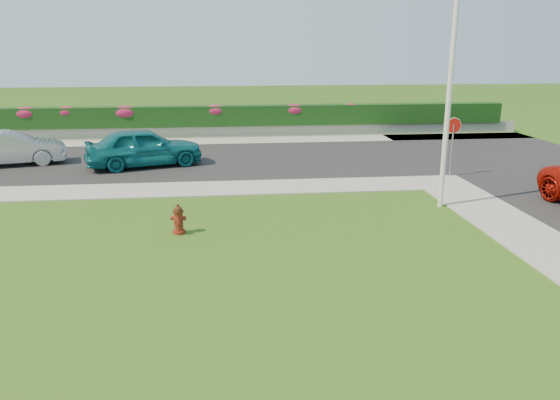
{
  "coord_description": "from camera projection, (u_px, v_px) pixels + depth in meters",
  "views": [
    {
      "loc": [
        -1.01,
        -9.8,
        4.9
      ],
      "look_at": [
        0.5,
        4.18,
        0.9
      ],
      "focal_mm": 35.0,
      "sensor_mm": 36.0,
      "label": 1
    }
  ],
  "objects": [
    {
      "name": "flower_clump_c",
      "position": [
        126.0,
        112.0,
        29.41
      ],
      "size": [
        1.44,
        0.93,
        0.72
      ],
      "primitive_type": "ellipsoid",
      "color": "#AD1D47",
      "rests_on": "hedge"
    },
    {
      "name": "hedge",
      "position": [
        221.0,
        116.0,
        30.1
      ],
      "size": [
        32.0,
        0.9,
        1.1
      ],
      "primitive_type": "cube",
      "color": "black",
      "rests_on": "retaining_wall"
    },
    {
      "name": "ground",
      "position": [
        278.0,
        302.0,
        10.82
      ],
      "size": [
        120.0,
        120.0,
        0.0
      ],
      "primitive_type": "plane",
      "color": "black",
      "rests_on": "ground"
    },
    {
      "name": "fire_hydrant",
      "position": [
        178.0,
        220.0,
        14.63
      ],
      "size": [
        0.42,
        0.4,
        0.82
      ],
      "rotation": [
        0.0,
        0.0,
        -0.17
      ],
      "color": "#57130D",
      "rests_on": "ground"
    },
    {
      "name": "sidewalk_beyond",
      "position": [
        222.0,
        141.0,
        28.88
      ],
      "size": [
        34.0,
        2.0,
        0.04
      ],
      "primitive_type": "cube",
      "color": "gray",
      "rests_on": "ground"
    },
    {
      "name": "street_far",
      "position": [
        130.0,
        162.0,
        23.69
      ],
      "size": [
        26.0,
        8.0,
        0.04
      ],
      "primitive_type": "cube",
      "color": "black",
      "rests_on": "ground"
    },
    {
      "name": "stop_sign",
      "position": [
        453.0,
        133.0,
        20.6
      ],
      "size": [
        0.63,
        0.06,
        2.3
      ],
      "rotation": [
        0.0,
        0.0,
        -0.34
      ],
      "color": "slate",
      "rests_on": "ground"
    },
    {
      "name": "curb_corner",
      "position": [
        441.0,
        182.0,
        20.14
      ],
      "size": [
        2.0,
        2.0,
        0.04
      ],
      "primitive_type": "cube",
      "color": "gray",
      "rests_on": "ground"
    },
    {
      "name": "retaining_wall",
      "position": [
        222.0,
        131.0,
        30.24
      ],
      "size": [
        34.0,
        0.4,
        0.6
      ],
      "primitive_type": "cube",
      "color": "gray",
      "rests_on": "ground"
    },
    {
      "name": "flower_clump_a",
      "position": [
        26.0,
        113.0,
        28.87
      ],
      "size": [
        1.37,
        0.88,
        0.68
      ],
      "primitive_type": "ellipsoid",
      "color": "#AD1D47",
      "rests_on": "hedge"
    },
    {
      "name": "sidewalk_far",
      "position": [
        78.0,
        192.0,
        18.8
      ],
      "size": [
        24.0,
        2.0,
        0.04
      ],
      "primitive_type": "cube",
      "color": "gray",
      "rests_on": "ground"
    },
    {
      "name": "utility_pole",
      "position": [
        448.0,
        103.0,
        16.32
      ],
      "size": [
        0.16,
        0.16,
        6.45
      ],
      "primitive_type": "cylinder",
      "color": "silver",
      "rests_on": "ground"
    },
    {
      "name": "sedan_silver",
      "position": [
        11.0,
        148.0,
        22.8
      ],
      "size": [
        4.54,
        2.48,
        1.42
      ],
      "primitive_type": "imported",
      "rotation": [
        0.0,
        0.0,
        1.81
      ],
      "color": "#97999E",
      "rests_on": "street_far"
    },
    {
      "name": "flower_clump_e",
      "position": [
        294.0,
        110.0,
        30.34
      ],
      "size": [
        1.33,
        0.85,
        0.66
      ],
      "primitive_type": "ellipsoid",
      "color": "#AD1D47",
      "rests_on": "hedge"
    },
    {
      "name": "flower_clump_d",
      "position": [
        216.0,
        111.0,
        29.9
      ],
      "size": [
        1.3,
        0.83,
        0.65
      ],
      "primitive_type": "ellipsoid",
      "color": "#AD1D47",
      "rests_on": "hedge"
    },
    {
      "name": "flower_clump_b",
      "position": [
        66.0,
        112.0,
        29.08
      ],
      "size": [
        1.21,
        0.78,
        0.6
      ],
      "primitive_type": "ellipsoid",
      "color": "#AD1D47",
      "rests_on": "hedge"
    },
    {
      "name": "sedan_teal",
      "position": [
        144.0,
        147.0,
        22.53
      ],
      "size": [
        5.06,
        3.23,
        1.6
      ],
      "primitive_type": "imported",
      "rotation": [
        0.0,
        0.0,
        1.88
      ],
      "color": "#0D5F67",
      "rests_on": "street_far"
    },
    {
      "name": "flower_clump_f",
      "position": [
        351.0,
        108.0,
        30.66
      ],
      "size": [
        1.01,
        0.65,
        0.51
      ],
      "primitive_type": "ellipsoid",
      "color": "#AD1D47",
      "rests_on": "hedge"
    }
  ]
}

